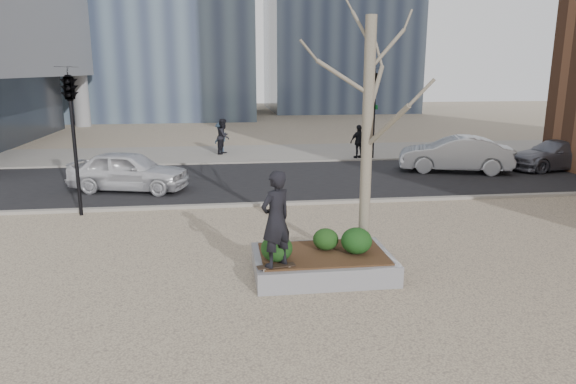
{
  "coord_description": "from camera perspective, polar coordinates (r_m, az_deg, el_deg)",
  "views": [
    {
      "loc": [
        -1.14,
        -10.42,
        4.38
      ],
      "look_at": [
        0.5,
        2.0,
        1.4
      ],
      "focal_mm": 32.0,
      "sensor_mm": 36.0,
      "label": 1
    }
  ],
  "objects": [
    {
      "name": "planter",
      "position": [
        11.42,
        3.84,
        -7.99
      ],
      "size": [
        3.0,
        2.0,
        0.45
      ],
      "primitive_type": "cube",
      "color": "gray",
      "rests_on": "ground"
    },
    {
      "name": "skateboard",
      "position": [
        10.51,
        -1.33,
        -8.35
      ],
      "size": [
        0.8,
        0.32,
        0.08
      ],
      "primitive_type": null,
      "rotation": [
        0.0,
        0.0,
        0.15
      ],
      "color": "black",
      "rests_on": "planter"
    },
    {
      "name": "far_sidewalk",
      "position": [
        27.79,
        -5.08,
        4.29
      ],
      "size": [
        60.0,
        6.0,
        0.02
      ],
      "primitive_type": "cube",
      "color": "gray",
      "rests_on": "ground"
    },
    {
      "name": "pedestrian_a",
      "position": [
        27.58,
        -7.17,
        6.15
      ],
      "size": [
        1.0,
        1.11,
        1.87
      ],
      "primitive_type": "imported",
      "rotation": [
        0.0,
        0.0,
        1.19
      ],
      "color": "black",
      "rests_on": "far_sidewalk"
    },
    {
      "name": "traffic_light_far",
      "position": [
        26.25,
        9.54,
        8.55
      ],
      "size": [
        0.6,
        2.48,
        4.5
      ],
      "primitive_type": null,
      "color": "black",
      "rests_on": "ground"
    },
    {
      "name": "shrub_middle",
      "position": [
        11.44,
        4.21,
        -5.26
      ],
      "size": [
        0.57,
        0.57,
        0.48
      ],
      "primitive_type": "ellipsoid",
      "color": "#1C3F14",
      "rests_on": "planter_mulch"
    },
    {
      "name": "street",
      "position": [
        20.91,
        -4.23,
        1.29
      ],
      "size": [
        60.0,
        8.0,
        0.02
      ],
      "primitive_type": "cube",
      "color": "black",
      "rests_on": "ground"
    },
    {
      "name": "skateboarder",
      "position": [
        10.18,
        -1.36,
        -3.02
      ],
      "size": [
        0.86,
        0.8,
        1.96
      ],
      "primitive_type": "imported",
      "rotation": [
        0.0,
        0.0,
        3.76
      ],
      "color": "black",
      "rests_on": "skateboard"
    },
    {
      "name": "sycamore_tree",
      "position": [
        11.18,
        8.93,
        10.2
      ],
      "size": [
        2.8,
        2.8,
        6.6
      ],
      "primitive_type": null,
      "color": "gray",
      "rests_on": "planter_mulch"
    },
    {
      "name": "car_silver",
      "position": [
        23.67,
        18.06,
        4.03
      ],
      "size": [
        5.01,
        3.01,
        1.56
      ],
      "primitive_type": "imported",
      "rotation": [
        0.0,
        0.0,
        4.4
      ],
      "color": "#AAADB2",
      "rests_on": "street"
    },
    {
      "name": "shrub_left",
      "position": [
        10.73,
        -1.27,
        -6.27
      ],
      "size": [
        0.66,
        0.66,
        0.57
      ],
      "primitive_type": "ellipsoid",
      "color": "black",
      "rests_on": "planter_mulch"
    },
    {
      "name": "planter_mulch",
      "position": [
        11.33,
        3.86,
        -6.84
      ],
      "size": [
        2.7,
        1.7,
        0.04
      ],
      "primitive_type": "cube",
      "color": "#382314",
      "rests_on": "planter"
    },
    {
      "name": "ground",
      "position": [
        11.36,
        -1.2,
        -9.3
      ],
      "size": [
        120.0,
        120.0,
        0.0
      ],
      "primitive_type": "plane",
      "color": "#C1AF8D",
      "rests_on": "ground"
    },
    {
      "name": "police_car",
      "position": [
        19.83,
        -17.28,
        2.26
      ],
      "size": [
        4.66,
        2.79,
        1.48
      ],
      "primitive_type": "imported",
      "rotation": [
        0.0,
        0.0,
        1.32
      ],
      "color": "silver",
      "rests_on": "street"
    },
    {
      "name": "car_third",
      "position": [
        26.08,
        27.67,
        3.7
      ],
      "size": [
        4.74,
        2.39,
        1.32
      ],
      "primitive_type": "imported",
      "rotation": [
        0.0,
        0.0,
        4.84
      ],
      "color": "slate",
      "rests_on": "street"
    },
    {
      "name": "pedestrian_c",
      "position": [
        26.25,
        7.9,
        5.58
      ],
      "size": [
        1.07,
        0.69,
        1.69
      ],
      "primitive_type": "imported",
      "rotation": [
        0.0,
        0.0,
        3.44
      ],
      "color": "black",
      "rests_on": "far_sidewalk"
    },
    {
      "name": "shrub_right",
      "position": [
        11.27,
        7.62,
        -5.39
      ],
      "size": [
        0.67,
        0.67,
        0.57
      ],
      "primitive_type": "ellipsoid",
      "color": "black",
      "rests_on": "planter_mulch"
    },
    {
      "name": "pedestrian_b",
      "position": [
        28.26,
        -7.51,
        6.06
      ],
      "size": [
        1.03,
        1.21,
        1.62
      ],
      "primitive_type": "imported",
      "rotation": [
        0.0,
        0.0,
        4.21
      ],
      "color": "#445E7A",
      "rests_on": "far_sidewalk"
    },
    {
      "name": "traffic_light_near",
      "position": [
        16.74,
        -22.64,
        5.04
      ],
      "size": [
        0.6,
        2.48,
        4.5
      ],
      "primitive_type": null,
      "color": "black",
      "rests_on": "ground"
    }
  ]
}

